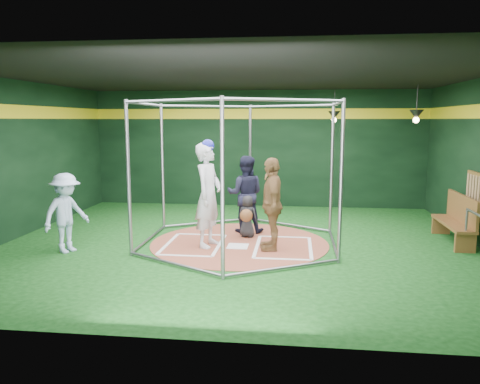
# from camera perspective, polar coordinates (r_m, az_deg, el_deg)

# --- Properties ---
(room_shell) EXTENTS (10.10, 9.10, 3.53)m
(room_shell) POSITION_cam_1_polar(r_m,az_deg,el_deg) (9.79, -0.06, 3.70)
(room_shell) COLOR #0D3A0F
(room_shell) RESTS_ON ground
(clay_disc) EXTENTS (3.80, 3.80, 0.01)m
(clay_disc) POSITION_cam_1_polar(r_m,az_deg,el_deg) (10.09, -0.07, -6.24)
(clay_disc) COLOR #984C37
(clay_disc) RESTS_ON ground
(home_plate) EXTENTS (0.43, 0.43, 0.01)m
(home_plate) POSITION_cam_1_polar(r_m,az_deg,el_deg) (9.80, -0.28, -6.62)
(home_plate) COLOR white
(home_plate) RESTS_ON clay_disc
(batter_box_left) EXTENTS (1.17, 1.77, 0.01)m
(batter_box_left) POSITION_cam_1_polar(r_m,az_deg,el_deg) (10.01, -5.68, -6.35)
(batter_box_left) COLOR white
(batter_box_left) RESTS_ON clay_disc
(batter_box_right) EXTENTS (1.17, 1.77, 0.01)m
(batter_box_right) POSITION_cam_1_polar(r_m,az_deg,el_deg) (9.78, 5.33, -6.70)
(batter_box_right) COLOR white
(batter_box_right) RESTS_ON clay_disc
(batting_cage) EXTENTS (4.05, 4.67, 3.00)m
(batting_cage) POSITION_cam_1_polar(r_m,az_deg,el_deg) (9.81, -0.07, 2.22)
(batting_cage) COLOR gray
(batting_cage) RESTS_ON ground
(bat_rack) EXTENTS (0.07, 1.25, 0.98)m
(bat_rack) POSITION_cam_1_polar(r_m,az_deg,el_deg) (10.87, 26.96, -0.49)
(bat_rack) COLOR brown
(bat_rack) RESTS_ON room_shell
(pendant_lamp_near) EXTENTS (0.34, 0.34, 0.90)m
(pendant_lamp_near) POSITION_cam_1_polar(r_m,az_deg,el_deg) (13.32, 11.40, 9.13)
(pendant_lamp_near) COLOR black
(pendant_lamp_near) RESTS_ON room_shell
(pendant_lamp_far) EXTENTS (0.34, 0.34, 0.90)m
(pendant_lamp_far) POSITION_cam_1_polar(r_m,az_deg,el_deg) (12.02, 20.70, 8.80)
(pendant_lamp_far) COLOR black
(pendant_lamp_far) RESTS_ON room_shell
(batter_figure) EXTENTS (0.68, 0.88, 2.22)m
(batter_figure) POSITION_cam_1_polar(r_m,az_deg,el_deg) (9.65, -3.89, -0.26)
(batter_figure) COLOR silver
(batter_figure) RESTS_ON clay_disc
(visitor_leopard) EXTENTS (0.60, 1.15, 1.87)m
(visitor_leopard) POSITION_cam_1_polar(r_m,az_deg,el_deg) (9.43, 3.89, -1.46)
(visitor_leopard) COLOR #A87C48
(visitor_leopard) RESTS_ON clay_disc
(catcher_figure) EXTENTS (0.53, 0.60, 0.94)m
(catcher_figure) POSITION_cam_1_polar(r_m,az_deg,el_deg) (10.46, 0.90, -2.96)
(catcher_figure) COLOR black
(catcher_figure) RESTS_ON clay_disc
(umpire) EXTENTS (0.88, 0.69, 1.79)m
(umpire) POSITION_cam_1_polar(r_m,az_deg,el_deg) (10.90, 0.65, -0.26)
(umpire) COLOR black
(umpire) RESTS_ON clay_disc
(bystander_blue) EXTENTS (0.97, 1.18, 1.59)m
(bystander_blue) POSITION_cam_1_polar(r_m,az_deg,el_deg) (9.90, -20.45, -2.41)
(bystander_blue) COLOR #B0C8E9
(bystander_blue) RESTS_ON ground
(dugout_bench) EXTENTS (0.42, 1.79, 1.04)m
(dugout_bench) POSITION_cam_1_polar(r_m,az_deg,el_deg) (11.06, 24.95, -2.93)
(dugout_bench) COLOR brown
(dugout_bench) RESTS_ON ground
(steel_railing) EXTENTS (0.05, 1.05, 0.90)m
(steel_railing) POSITION_cam_1_polar(r_m,az_deg,el_deg) (9.84, 26.82, -4.02)
(steel_railing) COLOR slate
(steel_railing) RESTS_ON ground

